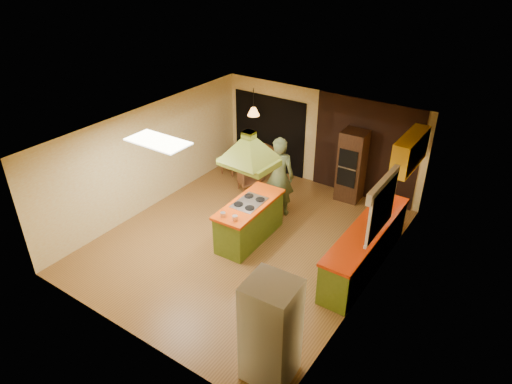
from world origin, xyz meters
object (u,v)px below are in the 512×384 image
Objects in this scene: kitchen_island at (250,221)px; canister_large at (385,201)px; man at (279,177)px; refrigerator at (271,331)px; wall_oven at (352,166)px; dining_table at (254,159)px.

canister_large is (2.37, 1.47, 0.57)m from kitchen_island.
man is 1.11× the size of refrigerator.
man is 1.08× the size of wall_oven.
wall_oven is at bearing -143.84° from man.
kitchen_island is 1.64× the size of dining_table.
wall_oven reaches higher than canister_large.
canister_large is at bearing -48.63° from wall_oven.
kitchen_island is 1.05× the size of refrigerator.
man is 2.43m from canister_large.
canister_large is (3.89, -0.90, 0.44)m from dining_table.
kitchen_island is at bearing 126.46° from refrigerator.
kitchen_island is 1.02× the size of wall_oven.
dining_table is at bearing 120.70° from kitchen_island.
refrigerator is at bearing -80.25° from wall_oven.
wall_oven is at bearing 133.90° from canister_large.
kitchen_island is 8.63× the size of canister_large.
dining_table is at bearing -172.06° from wall_oven.
dining_table is (-3.78, 5.07, -0.28)m from refrigerator.
canister_large is (1.32, -1.37, 0.13)m from wall_oven.
wall_oven is (-1.21, 5.55, 0.03)m from refrigerator.
canister_large reaches higher than dining_table.
canister_large reaches higher than kitchen_island.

